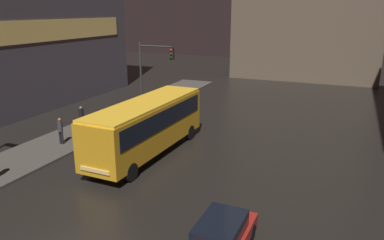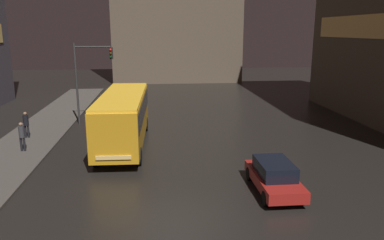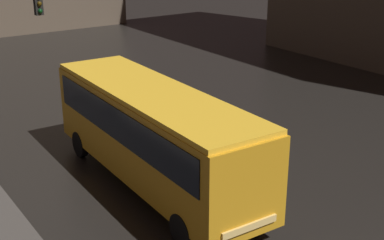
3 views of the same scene
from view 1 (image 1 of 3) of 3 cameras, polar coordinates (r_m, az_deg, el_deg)
sidewalk_left at (r=27.18m, az=-18.68°, el=-2.91°), size 4.00×48.00×0.15m
bus_near at (r=22.98m, az=-6.86°, el=-0.35°), size 2.91×10.23×3.38m
car_taxi at (r=14.26m, az=4.34°, el=-17.44°), size 1.80×4.24×1.45m
pedestrian_mid at (r=28.57m, az=-16.49°, el=0.58°), size 0.50×0.50×1.78m
pedestrian_far at (r=25.97m, az=-19.42°, el=-1.31°), size 0.44×0.44×1.78m
traffic_light_main at (r=29.25m, az=-6.17°, el=7.66°), size 2.97×0.35×6.34m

